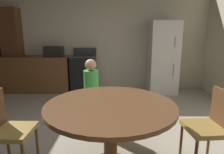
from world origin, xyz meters
TOP-DOWN VIEW (x-y plane):
  - wall_back at (0.00, 3.17)m, footprint 5.74×0.12m
  - kitchen_counter at (-1.70, 2.77)m, footprint 1.74×0.60m
  - pantry_column at (-2.35, 2.95)m, footprint 0.44×0.36m
  - oven_range at (-0.48, 2.77)m, footprint 0.60×0.60m
  - refrigerator at (1.52, 2.72)m, footprint 0.68×0.68m
  - microwave at (-1.22, 2.77)m, footprint 0.44×0.32m
  - dining_table at (0.29, -0.24)m, footprint 1.31×1.31m
  - chair_west at (-0.79, -0.25)m, footprint 0.40×0.40m
  - chair_east at (1.37, -0.14)m, footprint 0.44×0.44m
  - person_child at (-0.02, 0.71)m, footprint 0.28×0.28m

SIDE VIEW (x-z plane):
  - kitchen_counter at x=-1.70m, z-range 0.00..0.90m
  - oven_range at x=-0.48m, z-range -0.08..1.02m
  - chair_west at x=-0.79m, z-range 0.07..0.94m
  - chair_east at x=1.37m, z-range 0.07..0.94m
  - person_child at x=-0.02m, z-range 0.03..1.12m
  - dining_table at x=0.29m, z-range 0.23..0.99m
  - refrigerator at x=1.52m, z-range 0.00..1.76m
  - microwave at x=-1.22m, z-range 0.90..1.16m
  - pantry_column at x=-2.35m, z-range 0.00..2.10m
  - wall_back at x=0.00m, z-range 0.00..2.70m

